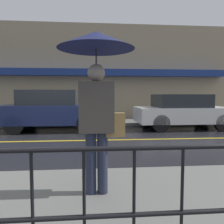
{
  "coord_description": "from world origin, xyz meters",
  "views": [
    {
      "loc": [
        1.3,
        -6.71,
        1.39
      ],
      "look_at": [
        1.68,
        -2.26,
        1.05
      ],
      "focal_mm": 35.0,
      "sensor_mm": 36.0,
      "label": 1
    }
  ],
  "objects": [
    {
      "name": "ground_plane",
      "position": [
        0.0,
        0.0,
        0.0
      ],
      "size": [
        80.0,
        80.0,
        0.0
      ],
      "primitive_type": "plane",
      "color": "black"
    },
    {
      "name": "sidewalk_far",
      "position": [
        0.0,
        4.13,
        0.07
      ],
      "size": [
        28.0,
        2.15,
        0.14
      ],
      "color": "slate",
      "rests_on": "ground_plane"
    },
    {
      "name": "lane_marking",
      "position": [
        0.0,
        0.0,
        0.0
      ],
      "size": [
        25.2,
        0.12,
        0.01
      ],
      "color": "gold",
      "rests_on": "ground_plane"
    },
    {
      "name": "building_storefront",
      "position": [
        0.0,
        5.33,
        2.62
      ],
      "size": [
        28.0,
        0.85,
        5.24
      ],
      "color": "gray",
      "rests_on": "ground_plane"
    },
    {
      "name": "pedestrian",
      "position": [
        1.35,
        -3.99,
        1.7
      ],
      "size": [
        0.95,
        0.95,
        2.03
      ],
      "color": "#23283D",
      "rests_on": "sidewalk_near"
    },
    {
      "name": "car_navy",
      "position": [
        -0.29,
        2.11,
        0.81
      ],
      "size": [
        4.12,
        1.92,
        1.6
      ],
      "color": "#19234C",
      "rests_on": "ground_plane"
    },
    {
      "name": "car_white",
      "position": [
        5.03,
        2.11,
        0.74
      ],
      "size": [
        3.96,
        1.85,
        1.44
      ],
      "color": "silver",
      "rests_on": "ground_plane"
    }
  ]
}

